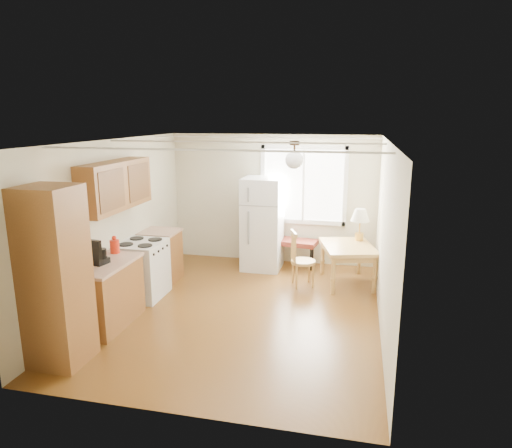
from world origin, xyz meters
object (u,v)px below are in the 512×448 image
(bench, at_px, (287,242))
(chair, at_px, (298,255))
(dining_table, at_px, (348,251))
(refrigerator, at_px, (262,224))

(bench, distance_m, chair, 1.08)
(dining_table, bearing_deg, chair, -173.79)
(bench, height_order, chair, chair)
(dining_table, xyz_separation_m, chair, (-0.81, -0.31, -0.04))
(refrigerator, relative_size, dining_table, 1.37)
(refrigerator, bearing_deg, dining_table, -16.67)
(chair, bearing_deg, refrigerator, 114.12)
(refrigerator, xyz_separation_m, dining_table, (1.60, -0.49, -0.28))
(refrigerator, bearing_deg, chair, -45.15)
(refrigerator, distance_m, dining_table, 1.70)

